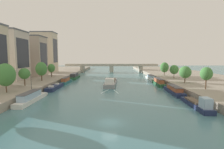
# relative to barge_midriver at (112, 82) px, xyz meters

# --- Properties ---
(ground_plane) EXTENTS (400.00, 400.00, 0.00)m
(ground_plane) POSITION_rel_barge_midriver_xyz_m (0.11, -39.54, -1.00)
(ground_plane) COLOR teal
(quay_left) EXTENTS (36.00, 170.00, 1.87)m
(quay_left) POSITION_rel_barge_midriver_xyz_m (-38.94, 15.46, -0.06)
(quay_left) COLOR gray
(quay_left) RESTS_ON ground
(quay_right) EXTENTS (36.00, 170.00, 1.87)m
(quay_right) POSITION_rel_barge_midriver_xyz_m (39.16, 15.46, -0.06)
(quay_right) COLOR gray
(quay_right) RESTS_ON ground
(barge_midriver) EXTENTS (5.37, 21.62, 3.22)m
(barge_midriver) POSITION_rel_barge_midriver_xyz_m (0.00, 0.00, 0.00)
(barge_midriver) COLOR gray
(barge_midriver) RESTS_ON ground
(wake_behind_barge) EXTENTS (5.59, 6.07, 0.03)m
(wake_behind_barge) POSITION_rel_barge_midriver_xyz_m (-0.09, -13.82, -0.98)
(wake_behind_barge) COLOR silver
(wake_behind_barge) RESTS_ON ground
(moored_boat_left_second) EXTENTS (2.57, 13.98, 2.55)m
(moored_boat_left_second) POSITION_rel_barge_midriver_xyz_m (-19.17, -26.23, 0.07)
(moored_boat_left_second) COLOR silver
(moored_boat_left_second) RESTS_ON ground
(moored_boat_left_near) EXTENTS (2.69, 12.82, 2.30)m
(moored_boat_left_near) POSITION_rel_barge_midriver_xyz_m (-19.14, -9.08, -0.37)
(moored_boat_left_near) COLOR #1E284C
(moored_boat_left_near) RESTS_ON ground
(moored_boat_left_end) EXTENTS (2.37, 11.52, 2.51)m
(moored_boat_left_end) POSITION_rel_barge_midriver_xyz_m (-18.73, 3.59, 0.05)
(moored_boat_left_end) COLOR #23666B
(moored_boat_left_end) RESTS_ON ground
(moored_boat_left_lone) EXTENTS (2.99, 14.43, 2.72)m
(moored_boat_left_lone) POSITION_rel_barge_midriver_xyz_m (-18.56, 19.66, 0.14)
(moored_boat_left_lone) COLOR #235633
(moored_boat_left_lone) RESTS_ON ground
(moored_boat_right_near) EXTENTS (2.63, 12.70, 3.00)m
(moored_boat_right_near) POSITION_rel_barge_midriver_xyz_m (18.68, -31.16, -0.13)
(moored_boat_right_near) COLOR #1E284C
(moored_boat_right_near) RESTS_ON ground
(moored_boat_right_far) EXTENTS (3.06, 14.15, 2.38)m
(moored_boat_right_far) POSITION_rel_barge_midriver_xyz_m (18.97, -16.45, -0.00)
(moored_boat_right_far) COLOR #1E284C
(moored_boat_right_far) RESTS_ON ground
(moored_boat_right_second) EXTENTS (2.97, 15.00, 2.62)m
(moored_boat_right_second) POSITION_rel_barge_midriver_xyz_m (18.67, -0.54, 0.10)
(moored_boat_right_second) COLOR #235633
(moored_boat_right_second) RESTS_ON ground
(moored_boat_right_end) EXTENTS (2.51, 13.90, 2.20)m
(moored_boat_right_end) POSITION_rel_barge_midriver_xyz_m (19.45, 16.56, -0.08)
(moored_boat_right_end) COLOR silver
(moored_boat_right_end) RESTS_ON ground
(tree_left_second) EXTENTS (4.71, 4.71, 7.40)m
(tree_left_second) POSITION_rel_barge_midriver_xyz_m (-26.34, -24.14, 5.38)
(tree_left_second) COLOR brown
(tree_left_second) RESTS_ON quay_left
(tree_left_end_of_row) EXTENTS (3.41, 3.41, 5.52)m
(tree_left_end_of_row) POSITION_rel_barge_midriver_xyz_m (-27.06, -13.49, 4.64)
(tree_left_end_of_row) COLOR brown
(tree_left_end_of_row) RESTS_ON quay_left
(tree_left_past_mid) EXTENTS (4.22, 4.22, 7.14)m
(tree_left_past_mid) POSITION_rel_barge_midriver_xyz_m (-26.48, -1.84, 5.38)
(tree_left_past_mid) COLOR brown
(tree_left_past_mid) RESTS_ON quay_left
(tree_left_midway) EXTENTS (3.27, 3.27, 5.97)m
(tree_left_midway) POSITION_rel_barge_midriver_xyz_m (-27.02, 10.39, 4.91)
(tree_left_midway) COLOR brown
(tree_left_midway) RESTS_ON quay_left
(tree_right_past_mid) EXTENTS (3.27, 3.27, 6.21)m
(tree_right_past_mid) POSITION_rel_barge_midriver_xyz_m (26.70, -19.59, 5.22)
(tree_right_past_mid) COLOR brown
(tree_right_past_mid) RESTS_ON quay_right
(tree_right_distant) EXTENTS (4.13, 4.13, 5.81)m
(tree_right_distant) POSITION_rel_barge_midriver_xyz_m (26.29, -6.86, 4.55)
(tree_right_distant) COLOR brown
(tree_right_distant) RESTS_ON quay_right
(tree_right_midway) EXTENTS (3.72, 3.72, 5.66)m
(tree_right_midway) POSITION_rel_barge_midriver_xyz_m (27.08, 6.13, 4.55)
(tree_right_midway) COLOR brown
(tree_right_midway) RESTS_ON quay_right
(tree_right_far) EXTENTS (4.11, 4.11, 6.45)m
(tree_right_far) POSITION_rel_barge_midriver_xyz_m (26.29, 17.19, 4.83)
(tree_right_far) COLOR brown
(tree_right_far) RESTS_ON quay_right
(lamppost_left_bank) EXTENTS (0.28, 0.28, 4.53)m
(lamppost_left_bank) POSITION_rel_barge_midriver_xyz_m (-22.60, -18.63, 3.36)
(lamppost_left_bank) COLOR black
(lamppost_left_bank) RESTS_ON quay_left
(building_left_middle) EXTENTS (10.33, 11.85, 19.58)m
(building_left_middle) POSITION_rel_barge_midriver_xyz_m (-39.78, 1.40, 10.67)
(building_left_middle) COLOR #BCB2A8
(building_left_middle) RESTS_ON quay_left
(building_left_far_end) EXTENTS (15.18, 10.48, 19.04)m
(building_left_far_end) POSITION_rel_barge_midriver_xyz_m (-39.78, 16.07, 10.40)
(building_left_far_end) COLOR #A89989
(building_left_far_end) RESTS_ON quay_left
(building_left_corner) EXTENTS (13.02, 9.76, 23.73)m
(building_left_corner) POSITION_rel_barge_midriver_xyz_m (-39.78, 36.45, 12.75)
(building_left_corner) COLOR beige
(building_left_corner) RESTS_ON quay_left
(bridge_far) EXTENTS (66.10, 4.40, 6.02)m
(bridge_far) POSITION_rel_barge_midriver_xyz_m (0.11, 56.58, 2.89)
(bridge_far) COLOR #ADA899
(bridge_far) RESTS_ON ground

